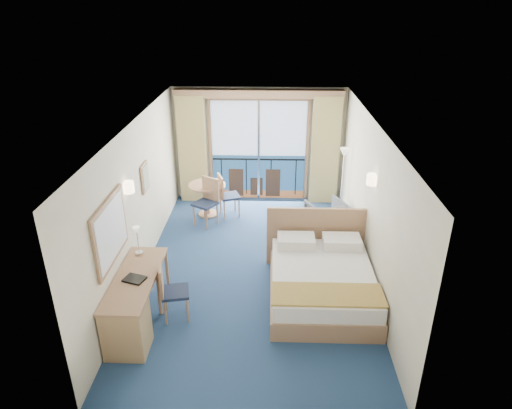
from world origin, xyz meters
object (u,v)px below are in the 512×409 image
desk (129,318)px  desk_chair (169,288)px  bed (321,280)px  floor_lamp (343,166)px  nightstand (346,241)px  armchair (326,217)px  round_table (207,192)px  table_chair_b (208,199)px  table_chair_a (226,193)px

desk → desk_chair: desk_chair is taller
bed → floor_lamp: bearing=76.6°
nightstand → armchair: 1.00m
round_table → table_chair_b: table_chair_b is taller
bed → table_chair_b: 3.43m
armchair → floor_lamp: size_ratio=0.46×
table_chair_a → nightstand: bearing=-143.9°
nightstand → bed: bearing=-114.4°
bed → desk: bearing=-156.5°
nightstand → round_table: size_ratio=0.73×
round_table → table_chair_b: 0.43m
armchair → desk_chair: size_ratio=0.79×
floor_lamp → round_table: (-2.97, 0.07, -0.68)m
table_chair_b → desk_chair: bearing=-61.0°
round_table → armchair: bearing=-16.0°
round_table → nightstand: bearing=-30.6°
round_table → desk_chair: bearing=-91.7°
armchair → table_chair_b: table_chair_b is taller
nightstand → desk_chair: size_ratio=0.64×
bed → nightstand: (0.61, 1.33, -0.02)m
desk → desk_chair: size_ratio=1.85×
nightstand → desk_chair: (-2.98, -1.95, 0.23)m
desk_chair → table_chair_b: table_chair_b is taller
round_table → table_chair_b: (0.06, -0.42, 0.02)m
floor_lamp → table_chair_a: 2.64m
armchair → table_chair_a: 2.30m
desk → table_chair_b: size_ratio=1.70×
table_chair_a → desk_chair: bearing=151.8°
nightstand → table_chair_a: table_chair_a is taller
bed → desk_chair: (-2.37, -0.61, 0.21)m
table_chair_a → table_chair_b: size_ratio=0.95×
round_table → table_chair_a: table_chair_a is taller
bed → floor_lamp: 3.18m
armchair → nightstand: bearing=83.0°
desk → table_chair_a: (0.98, 4.22, 0.10)m
nightstand → floor_lamp: floor_lamp is taller
armchair → table_chair_b: bearing=-30.3°
nightstand → desk_chair: desk_chair is taller
floor_lamp → table_chair_a: size_ratio=1.66×
desk → table_chair_a: size_ratio=1.78×
floor_lamp → round_table: bearing=178.6°
desk_chair → bed: bearing=-86.9°
bed → desk_chair: 2.46m
table_chair_a → table_chair_b: bearing=116.4°
floor_lamp → table_chair_b: floor_lamp is taller
armchair → desk_chair: bearing=24.0°
bed → desk_chair: size_ratio=2.29×
nightstand → round_table: 3.35m
armchair → desk: size_ratio=0.43×
armchair → desk: (-3.16, -3.52, 0.11)m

